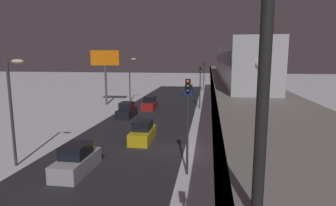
% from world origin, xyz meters
% --- Properties ---
extents(ground_plane, '(240.00, 240.00, 0.00)m').
position_xyz_m(ground_plane, '(0.00, 0.00, 0.00)').
color(ground_plane, white).
extents(avenue_asphalt, '(11.00, 106.03, 0.01)m').
position_xyz_m(avenue_asphalt, '(4.25, 0.00, 0.00)').
color(avenue_asphalt, '#28282D').
rests_on(avenue_asphalt, ground_plane).
extents(elevated_railway, '(5.00, 106.03, 5.57)m').
position_xyz_m(elevated_railway, '(-5.75, -0.00, 4.81)').
color(elevated_railway, gray).
rests_on(elevated_railway, ground_plane).
extents(subway_train, '(2.94, 36.87, 3.40)m').
position_xyz_m(subway_train, '(-5.84, -11.56, 7.35)').
color(subway_train, '#B7BABF').
rests_on(subway_train, elevated_railway).
extents(rail_signal, '(0.36, 0.41, 4.00)m').
position_xyz_m(rail_signal, '(-3.85, 18.91, 8.30)').
color(rail_signal, black).
rests_on(rail_signal, elevated_railway).
extents(sedan_blue, '(1.80, 4.51, 1.97)m').
position_xyz_m(sedan_blue, '(1.05, -37.08, 0.80)').
color(sedan_blue, navy).
rests_on(sedan_blue, ground_plane).
extents(sedan_red, '(1.80, 4.36, 1.97)m').
position_xyz_m(sedan_red, '(5.65, -18.70, 0.80)').
color(sedan_red, '#A51E1E').
rests_on(sedan_red, ground_plane).
extents(sedan_black, '(1.80, 4.33, 1.97)m').
position_xyz_m(sedan_black, '(7.45, -12.52, 0.80)').
color(sedan_black, black).
rests_on(sedan_black, ground_plane).
extents(sedan_silver_2, '(1.80, 4.42, 1.97)m').
position_xyz_m(sedan_silver_2, '(5.65, 5.45, 0.80)').
color(sedan_silver_2, '#B2B2B7').
rests_on(sedan_silver_2, ground_plane).
extents(sedan_yellow, '(1.80, 4.28, 1.97)m').
position_xyz_m(sedan_yellow, '(2.85, -2.25, 0.80)').
color(sedan_yellow, gold).
rests_on(sedan_yellow, ground_plane).
extents(traffic_light_near, '(0.32, 0.44, 6.40)m').
position_xyz_m(traffic_light_near, '(-1.85, 4.76, 4.20)').
color(traffic_light_near, '#2D2D2D').
rests_on(traffic_light_near, ground_plane).
extents(traffic_light_mid, '(0.32, 0.44, 6.40)m').
position_xyz_m(traffic_light_mid, '(-1.85, -20.47, 4.20)').
color(traffic_light_mid, '#2D2D2D').
rests_on(traffic_light_mid, ground_plane).
extents(traffic_light_far, '(0.32, 0.44, 6.40)m').
position_xyz_m(traffic_light_far, '(-1.85, -45.71, 4.20)').
color(traffic_light_far, '#2D2D2D').
rests_on(traffic_light_far, ground_plane).
extents(traffic_light_distant, '(0.32, 0.44, 6.40)m').
position_xyz_m(traffic_light_distant, '(-1.85, -70.94, 4.20)').
color(traffic_light_distant, '#2D2D2D').
rests_on(traffic_light_distant, ground_plane).
extents(commercial_billboard, '(4.80, 0.36, 8.90)m').
position_xyz_m(commercial_billboard, '(13.62, -21.56, 6.83)').
color(commercial_billboard, '#4C4C51').
rests_on(commercial_billboard, ground_plane).
extents(street_lamp_near, '(1.35, 0.44, 7.65)m').
position_xyz_m(street_lamp_near, '(10.33, 5.00, 4.81)').
color(street_lamp_near, '#38383D').
rests_on(street_lamp_near, ground_plane).
extents(street_lamp_far, '(1.35, 0.44, 7.65)m').
position_xyz_m(street_lamp_far, '(10.33, -25.00, 4.81)').
color(street_lamp_far, '#38383D').
rests_on(street_lamp_far, ground_plane).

